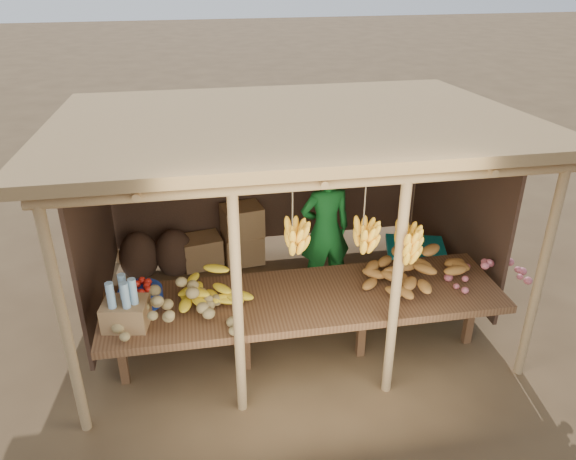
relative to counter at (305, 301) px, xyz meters
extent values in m
plane|color=brown|center=(0.00, 0.95, -0.74)|extent=(60.00, 60.00, 0.00)
cylinder|color=tan|center=(-2.10, -0.55, 0.36)|extent=(0.09, 0.09, 2.20)
cylinder|color=tan|center=(2.10, -0.55, 0.36)|extent=(0.09, 0.09, 2.20)
cylinder|color=tan|center=(-2.10, 2.45, 0.36)|extent=(0.09, 0.09, 2.20)
cylinder|color=tan|center=(2.10, 2.45, 0.36)|extent=(0.09, 0.09, 2.20)
cylinder|color=tan|center=(-0.70, -0.55, 0.36)|extent=(0.09, 0.09, 2.20)
cylinder|color=tan|center=(0.70, -0.55, 0.36)|extent=(0.09, 0.09, 2.20)
cylinder|color=tan|center=(0.00, -0.55, 1.46)|extent=(4.40, 0.09, 0.09)
cylinder|color=tan|center=(0.00, 2.45, 1.46)|extent=(4.40, 0.09, 0.09)
cube|color=#9F794A|center=(0.00, 0.95, 1.55)|extent=(4.70, 3.50, 0.28)
cube|color=#462E20|center=(0.00, 2.43, 0.47)|extent=(4.20, 0.04, 1.98)
cube|color=#462E20|center=(-2.08, 1.15, 0.47)|extent=(0.04, 2.40, 1.98)
cube|color=#462E20|center=(2.08, 1.15, 0.47)|extent=(0.04, 2.40, 1.98)
cube|color=brown|center=(0.00, 0.00, 0.02)|extent=(3.90, 1.05, 0.08)
cube|color=brown|center=(-1.80, 0.00, -0.38)|extent=(0.08, 0.08, 0.72)
cube|color=brown|center=(-0.60, 0.00, -0.38)|extent=(0.08, 0.08, 0.72)
cube|color=brown|center=(0.60, 0.00, -0.38)|extent=(0.08, 0.08, 0.72)
cube|color=brown|center=(1.80, 0.00, -0.38)|extent=(0.08, 0.08, 0.72)
cylinder|color=navy|center=(-1.57, 0.17, 0.13)|extent=(0.42, 0.42, 0.15)
cube|color=olive|center=(-1.67, -0.18, 0.18)|extent=(0.44, 0.37, 0.25)
imported|color=#176924|center=(0.51, 1.26, 0.11)|extent=(0.66, 0.47, 1.70)
cube|color=brown|center=(1.59, 1.07, -0.45)|extent=(0.74, 0.68, 0.57)
cube|color=#0B797F|center=(1.59, 1.07, -0.14)|extent=(0.82, 0.76, 0.06)
cube|color=olive|center=(-0.40, 2.15, -0.52)|extent=(0.57, 0.48, 0.40)
cube|color=olive|center=(-0.40, 2.15, -0.11)|extent=(0.57, 0.48, 0.40)
cube|color=olive|center=(-0.96, 2.15, -0.52)|extent=(0.57, 0.48, 0.40)
ellipsoid|color=#462E20|center=(-1.77, 2.11, -0.44)|extent=(0.50, 0.50, 0.68)
ellipsoid|color=#462E20|center=(-1.31, 2.11, -0.44)|extent=(0.50, 0.50, 0.68)
camera|label=1|loc=(-0.97, -4.49, 3.11)|focal=35.00mm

